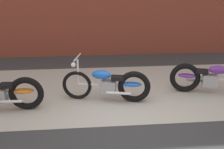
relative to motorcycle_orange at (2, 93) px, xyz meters
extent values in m
plane|color=#38383A|center=(2.58, -0.87, -0.40)|extent=(80.00, 80.00, 0.00)
cube|color=#B2ADA3|center=(2.58, 0.88, -0.40)|extent=(36.00, 3.50, 0.01)
torus|color=black|center=(0.49, -0.01, -0.03)|extent=(0.73, 0.15, 0.73)
ellipsoid|color=orange|center=(0.44, -0.01, 0.03)|extent=(0.44, 0.19, 0.10)
cube|color=black|center=(0.12, 0.00, 0.16)|extent=(0.28, 0.21, 0.08)
cylinder|color=silver|center=(0.16, -0.15, -0.14)|extent=(0.55, 0.07, 0.06)
torus|color=black|center=(1.53, 0.41, -0.06)|extent=(0.68, 0.22, 0.68)
torus|color=black|center=(2.80, 0.14, -0.03)|extent=(0.74, 0.28, 0.73)
cylinder|color=silver|center=(2.17, 0.27, -0.02)|extent=(1.22, 0.31, 0.06)
cube|color=#99999E|center=(2.24, 0.26, -0.06)|extent=(0.36, 0.28, 0.28)
ellipsoid|color=blue|center=(2.09, 0.29, 0.22)|extent=(0.47, 0.28, 0.20)
ellipsoid|color=blue|center=(2.75, 0.15, 0.03)|extent=(0.47, 0.27, 0.10)
cube|color=black|center=(2.44, 0.21, 0.16)|extent=(0.32, 0.25, 0.08)
cylinder|color=silver|center=(1.57, 0.40, 0.25)|extent=(0.05, 0.05, 0.62)
cylinder|color=silver|center=(1.57, 0.40, 0.61)|extent=(0.15, 0.57, 0.03)
sphere|color=white|center=(1.47, 0.42, 0.43)|extent=(0.11, 0.11, 0.11)
cylinder|color=silver|center=(2.45, 0.06, -0.14)|extent=(0.55, 0.17, 0.06)
torus|color=black|center=(4.14, 0.58, -0.03)|extent=(0.74, 0.33, 0.73)
cylinder|color=silver|center=(4.76, 0.40, -0.02)|extent=(1.20, 0.40, 0.06)
cube|color=#99999E|center=(4.68, 0.42, -0.06)|extent=(0.37, 0.30, 0.28)
ellipsoid|color=#6B2D93|center=(4.84, 0.38, 0.22)|extent=(0.48, 0.31, 0.20)
ellipsoid|color=#6B2D93|center=(4.18, 0.57, 0.03)|extent=(0.47, 0.30, 0.10)
cube|color=black|center=(4.49, 0.48, 0.16)|extent=(0.33, 0.27, 0.08)
cylinder|color=silver|center=(4.49, 0.63, -0.14)|extent=(0.54, 0.21, 0.06)
camera|label=1|loc=(1.84, -5.00, 2.16)|focal=40.70mm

